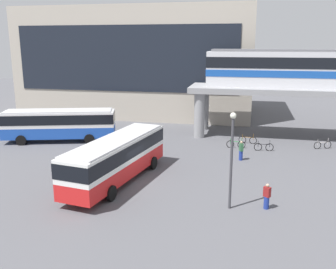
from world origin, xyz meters
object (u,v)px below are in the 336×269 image
at_px(bicycle_brown, 248,140).
at_px(pedestrian_by_bike_rack, 267,197).
at_px(bus_main, 117,155).
at_px(pedestrian_at_kerb, 241,151).
at_px(train, 320,68).
at_px(bus_secondary, 59,122).
at_px(bicycle_silver, 323,145).
at_px(bicycle_green, 236,144).
at_px(bicycle_black, 264,147).
at_px(station_building, 142,61).

distance_m(bicycle_brown, pedestrian_by_bike_rack, 15.29).
relative_size(bus_main, pedestrian_at_kerb, 6.68).
height_order(train, bus_secondary, train).
height_order(train, bicycle_silver, train).
bearing_deg(train, bicycle_green, -145.17).
xyz_separation_m(bus_main, bicycle_green, (7.96, 10.88, -1.63)).
bearing_deg(bus_secondary, pedestrian_by_bike_rack, -30.98).
xyz_separation_m(bicycle_brown, pedestrian_by_bike_rack, (1.27, -15.23, 0.39)).
distance_m(bicycle_black, bicycle_brown, 2.80).
bearing_deg(bus_main, bicycle_black, 44.86).
bearing_deg(bicycle_silver, bus_main, -142.25).
bearing_deg(bicycle_silver, bicycle_brown, 176.22).
height_order(train, bicycle_green, train).
height_order(bicycle_brown, pedestrian_at_kerb, pedestrian_at_kerb).
height_order(bicycle_silver, bicycle_green, same).
height_order(bus_main, pedestrian_by_bike_rack, bus_main).
relative_size(station_building, bus_secondary, 2.76).
bearing_deg(pedestrian_at_kerb, bicycle_brown, 84.86).
distance_m(bicycle_silver, pedestrian_at_kerb, 9.16).
relative_size(station_building, bicycle_green, 17.45).
xyz_separation_m(train, bus_main, (-15.81, -16.34, -5.27)).
bearing_deg(bus_main, bicycle_green, 53.79).
bearing_deg(bicycle_brown, bicycle_silver, -3.78).
height_order(station_building, bicycle_black, station_building).
height_order(bus_secondary, bicycle_brown, bus_secondary).
bearing_deg(bus_secondary, bus_main, -44.91).
bearing_deg(bus_main, pedestrian_at_kerb, 39.78).
bearing_deg(pedestrian_by_bike_rack, bicycle_silver, 68.96).
relative_size(train, bicycle_black, 12.73).
height_order(bicycle_green, pedestrian_by_bike_rack, pedestrian_by_bike_rack).
distance_m(bicycle_black, pedestrian_by_bike_rack, 12.87).
xyz_separation_m(station_building, bicycle_black, (16.86, -17.89, -6.80)).
distance_m(station_building, pedestrian_at_kerb, 26.71).
bearing_deg(bicycle_green, pedestrian_at_kerb, -81.50).
bearing_deg(bus_secondary, bicycle_green, 4.24).
height_order(bus_secondary, bicycle_silver, bus_secondary).
bearing_deg(pedestrian_by_bike_rack, bus_secondary, 149.02).
bearing_deg(pedestrian_at_kerb, station_building, 124.92).
bearing_deg(bicycle_green, bus_main, -126.21).
bearing_deg(pedestrian_by_bike_rack, bicycle_green, 100.06).
bearing_deg(train, bus_secondary, -165.10).
relative_size(station_building, bicycle_black, 17.50).
xyz_separation_m(train, pedestrian_by_bike_rack, (-5.50, -18.72, -6.51)).
distance_m(bus_secondary, bicycle_black, 20.22).
bearing_deg(train, pedestrian_at_kerb, -128.26).
height_order(bus_main, bicycle_brown, bus_main).
xyz_separation_m(bus_secondary, bicycle_green, (17.57, 1.30, -1.63)).
distance_m(bicycle_green, pedestrian_by_bike_rack, 13.48).
bearing_deg(bicycle_silver, train, 92.72).
xyz_separation_m(bicycle_black, pedestrian_by_bike_rack, (-0.22, -12.87, 0.39)).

